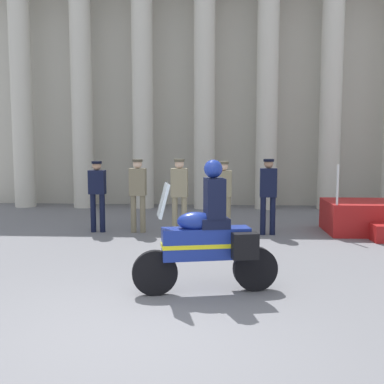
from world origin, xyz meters
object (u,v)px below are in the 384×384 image
object	(u,v)px
officer_in_row_1	(138,189)
officer_in_row_2	(179,190)
officer_in_row_0	(97,190)
officer_in_row_3	(223,191)
officer_in_row_4	(268,190)
motorcycle_with_rider	(211,238)

from	to	relation	value
officer_in_row_1	officer_in_row_2	size ratio (longest dim) A/B	0.99
officer_in_row_0	officer_in_row_2	size ratio (longest dim) A/B	0.97
officer_in_row_3	officer_in_row_4	size ratio (longest dim) A/B	0.97
officer_in_row_2	officer_in_row_3	world-z (taller)	officer_in_row_2
officer_in_row_3	motorcycle_with_rider	xyz separation A→B (m)	(-0.21, -4.20, -0.21)
officer_in_row_0	officer_in_row_1	world-z (taller)	officer_in_row_1
motorcycle_with_rider	officer_in_row_3	bearing A→B (deg)	-104.53
officer_in_row_1	officer_in_row_2	distance (m)	1.01
officer_in_row_3	officer_in_row_4	xyz separation A→B (m)	(1.03, 0.03, 0.03)
officer_in_row_3	officer_in_row_0	bearing A→B (deg)	0.43
officer_in_row_1	officer_in_row_2	bearing A→B (deg)	174.14
officer_in_row_0	officer_in_row_2	bearing A→B (deg)	178.84
officer_in_row_2	officer_in_row_3	size ratio (longest dim) A/B	1.03
officer_in_row_1	officer_in_row_3	world-z (taller)	officer_in_row_1
officer_in_row_0	officer_in_row_4	xyz separation A→B (m)	(3.99, -0.09, 0.03)
officer_in_row_2	motorcycle_with_rider	world-z (taller)	motorcycle_with_rider
officer_in_row_0	motorcycle_with_rider	xyz separation A→B (m)	(2.76, -4.32, -0.20)
officer_in_row_4	motorcycle_with_rider	xyz separation A→B (m)	(-1.24, -4.23, -0.24)
officer_in_row_1	motorcycle_with_rider	bearing A→B (deg)	115.22
officer_in_row_0	officer_in_row_2	world-z (taller)	officer_in_row_2
officer_in_row_2	officer_in_row_4	size ratio (longest dim) A/B	1.00
officer_in_row_2	officer_in_row_1	bearing A→B (deg)	-5.86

